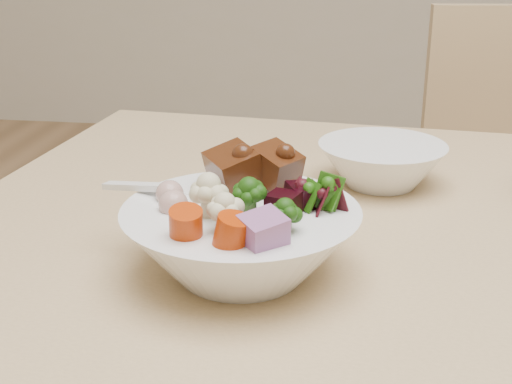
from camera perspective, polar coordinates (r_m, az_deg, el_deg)
food_bowl at (r=0.60m, az=-1.04°, el=-3.56°), size 0.20×0.20×0.11m
soup_spoon at (r=0.63m, az=-7.39°, el=-0.39°), size 0.10×0.05×0.02m
side_bowl at (r=0.83m, az=10.00°, el=2.18°), size 0.15×0.15×0.05m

